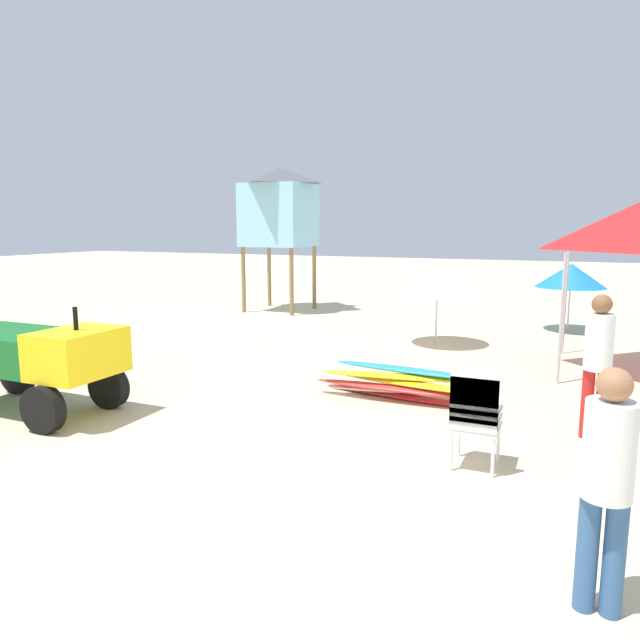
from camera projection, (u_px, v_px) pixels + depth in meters
name	position (u px, v px, depth m)	size (l,w,h in m)	color
ground	(202.00, 479.00, 5.93)	(80.00, 80.00, 0.00)	beige
utility_cart	(34.00, 356.00, 7.92)	(2.56, 1.29, 1.50)	#146023
stacked_plastic_chairs	(475.00, 410.00, 6.05)	(0.48, 0.48, 1.11)	white
surfboard_pile	(401.00, 384.00, 8.57)	(2.58, 0.86, 0.48)	red
lifeguard_near_left	(607.00, 476.00, 3.75)	(0.32, 0.32, 1.66)	#33598C
lifeguard_near_center	(598.00, 357.00, 6.90)	(0.32, 0.32, 1.74)	red
lifeguard_tower	(279.00, 207.00, 17.16)	(1.98, 1.98, 4.16)	olive
beach_umbrella_mid	(571.00, 276.00, 13.98)	(1.63, 1.63, 1.63)	beige
beach_umbrella_far	(437.00, 281.00, 12.38)	(1.66, 1.66, 1.65)	beige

